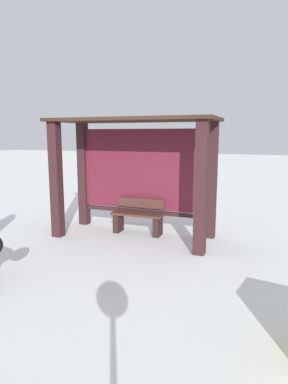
% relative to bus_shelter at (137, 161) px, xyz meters
% --- Properties ---
extents(ground_plane, '(60.00, 60.00, 0.00)m').
position_rel_bus_shelter_xyz_m(ground_plane, '(0.00, -0.19, -1.53)').
color(ground_plane, white).
extents(bus_shelter, '(3.25, 1.39, 2.35)m').
position_rel_bus_shelter_xyz_m(bus_shelter, '(0.00, 0.00, 0.00)').
color(bus_shelter, '#371C1F').
rests_on(bus_shelter, ground).
extents(bench_left_inside, '(1.08, 0.36, 0.72)m').
position_rel_bus_shelter_xyz_m(bench_left_inside, '(0.00, 0.05, -1.19)').
color(bench_left_inside, '#4F2C26').
rests_on(bench_left_inside, ground).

